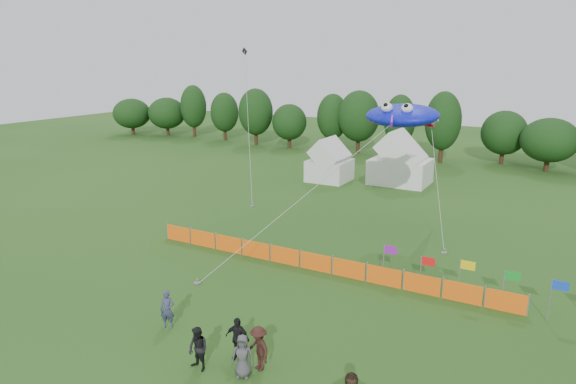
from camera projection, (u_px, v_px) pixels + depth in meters
The scene contains 14 objects.
ground at pixel (219, 342), 21.67m from camera, with size 160.00×160.00×0.00m, color #234C16.
treeline at pixel (468, 127), 57.85m from camera, with size 104.57×8.78×8.36m.
tent_left at pixel (330, 164), 50.09m from camera, with size 3.83×3.83×3.38m.
tent_right at pixel (401, 164), 48.84m from camera, with size 5.48×4.38×3.87m.
barrier_fence at pixel (316, 262), 28.89m from camera, with size 21.90×0.06×1.00m.
flag_row at pixel (485, 278), 24.67m from camera, with size 10.73×0.68×2.17m.
spectator_a at pixel (167, 309), 22.63m from camera, with size 0.64×0.42×1.76m, color #343957.
spectator_b at pixel (198, 349), 19.54m from camera, with size 0.85×0.67×1.76m, color black.
spectator_c at pixel (259, 348), 19.56m from camera, with size 1.16×0.67×1.80m, color #321814.
spectator_d at pixel (237, 338), 20.28m from camera, with size 1.04×0.43×1.78m, color black.
spectator_e at pixel (243, 356), 19.14m from camera, with size 0.83×0.54×1.70m, color #434347.
stingray_kite at pixel (404, 115), 34.06m from camera, with size 9.87×20.91×8.97m.
small_kite_white at pixel (434, 156), 33.14m from camera, with size 3.03×4.01×8.33m.
small_kite_dark at pixel (248, 120), 44.57m from camera, with size 5.90×7.64×12.66m.
Camera 1 is at (11.98, -15.51, 11.59)m, focal length 32.00 mm.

